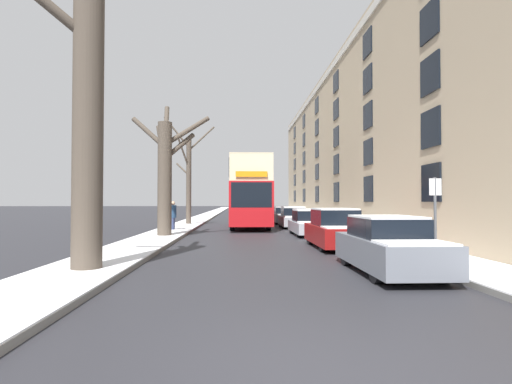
{
  "coord_description": "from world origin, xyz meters",
  "views": [
    {
      "loc": [
        -1.04,
        -4.18,
        1.79
      ],
      "look_at": [
        -0.03,
        18.57,
        2.34
      ],
      "focal_mm": 28.0,
      "sensor_mm": 36.0,
      "label": 1
    }
  ],
  "objects_px": {
    "bare_tree_left_1": "(166,171)",
    "parked_car_2": "(309,223)",
    "double_decker_bus": "(249,190)",
    "parked_car_3": "(293,218)",
    "bare_tree_left_2": "(189,176)",
    "parked_car_0": "(388,246)",
    "pedestrian_left_sidewalk": "(173,215)",
    "bare_tree_left_0": "(86,107)",
    "parked_car_1": "(335,230)",
    "parked_car_4": "(284,216)",
    "street_sign_post": "(435,217)"
  },
  "relations": [
    {
      "from": "bare_tree_left_1",
      "to": "parked_car_3",
      "type": "bearing_deg",
      "value": 45.83
    },
    {
      "from": "bare_tree_left_0",
      "to": "parked_car_3",
      "type": "distance_m",
      "value": 19.19
    },
    {
      "from": "double_decker_bus",
      "to": "parked_car_4",
      "type": "height_order",
      "value": "double_decker_bus"
    },
    {
      "from": "parked_car_1",
      "to": "parked_car_3",
      "type": "xyz_separation_m",
      "value": [
        -0.0,
        11.93,
        -0.03
      ]
    },
    {
      "from": "bare_tree_left_1",
      "to": "parked_car_1",
      "type": "distance_m",
      "value": 8.94
    },
    {
      "from": "parked_car_2",
      "to": "parked_car_4",
      "type": "xyz_separation_m",
      "value": [
        0.0,
        11.39,
        -0.01
      ]
    },
    {
      "from": "bare_tree_left_2",
      "to": "parked_car_0",
      "type": "relative_size",
      "value": 1.98
    },
    {
      "from": "street_sign_post",
      "to": "double_decker_bus",
      "type": "bearing_deg",
      "value": 103.69
    },
    {
      "from": "parked_car_4",
      "to": "parked_car_3",
      "type": "bearing_deg",
      "value": -90.0
    },
    {
      "from": "street_sign_post",
      "to": "parked_car_3",
      "type": "bearing_deg",
      "value": 94.48
    },
    {
      "from": "bare_tree_left_0",
      "to": "pedestrian_left_sidewalk",
      "type": "distance_m",
      "value": 14.03
    },
    {
      "from": "parked_car_0",
      "to": "parked_car_1",
      "type": "bearing_deg",
      "value": 90.0
    },
    {
      "from": "parked_car_1",
      "to": "pedestrian_left_sidewalk",
      "type": "relative_size",
      "value": 2.29
    },
    {
      "from": "parked_car_1",
      "to": "bare_tree_left_1",
      "type": "bearing_deg",
      "value": 149.18
    },
    {
      "from": "double_decker_bus",
      "to": "street_sign_post",
      "type": "bearing_deg",
      "value": -76.31
    },
    {
      "from": "double_decker_bus",
      "to": "parked_car_1",
      "type": "relative_size",
      "value": 2.56
    },
    {
      "from": "bare_tree_left_0",
      "to": "parked_car_2",
      "type": "xyz_separation_m",
      "value": [
        7.53,
        11.2,
        -3.48
      ]
    },
    {
      "from": "parked_car_3",
      "to": "bare_tree_left_1",
      "type": "bearing_deg",
      "value": -134.17
    },
    {
      "from": "bare_tree_left_2",
      "to": "parked_car_3",
      "type": "xyz_separation_m",
      "value": [
        7.48,
        -2.59,
        -3.06
      ]
    },
    {
      "from": "parked_car_1",
      "to": "parked_car_4",
      "type": "distance_m",
      "value": 17.21
    },
    {
      "from": "parked_car_1",
      "to": "parked_car_4",
      "type": "xyz_separation_m",
      "value": [
        -0.0,
        17.21,
        -0.06
      ]
    },
    {
      "from": "bare_tree_left_2",
      "to": "double_decker_bus",
      "type": "relative_size",
      "value": 0.76
    },
    {
      "from": "bare_tree_left_2",
      "to": "double_decker_bus",
      "type": "xyz_separation_m",
      "value": [
        4.46,
        -1.83,
        -1.11
      ]
    },
    {
      "from": "parked_car_1",
      "to": "pedestrian_left_sidewalk",
      "type": "height_order",
      "value": "pedestrian_left_sidewalk"
    },
    {
      "from": "double_decker_bus",
      "to": "parked_car_3",
      "type": "distance_m",
      "value": 3.67
    },
    {
      "from": "pedestrian_left_sidewalk",
      "to": "street_sign_post",
      "type": "xyz_separation_m",
      "value": [
        8.95,
        -13.51,
        0.4
      ]
    },
    {
      "from": "double_decker_bus",
      "to": "parked_car_0",
      "type": "height_order",
      "value": "double_decker_bus"
    },
    {
      "from": "bare_tree_left_0",
      "to": "parked_car_2",
      "type": "bearing_deg",
      "value": 56.07
    },
    {
      "from": "parked_car_1",
      "to": "parked_car_3",
      "type": "distance_m",
      "value": 11.93
    },
    {
      "from": "bare_tree_left_2",
      "to": "parked_car_1",
      "type": "xyz_separation_m",
      "value": [
        7.48,
        -14.52,
        -3.02
      ]
    },
    {
      "from": "parked_car_0",
      "to": "pedestrian_left_sidewalk",
      "type": "xyz_separation_m",
      "value": [
        -7.61,
        13.78,
        0.33
      ]
    },
    {
      "from": "double_decker_bus",
      "to": "parked_car_3",
      "type": "height_order",
      "value": "double_decker_bus"
    },
    {
      "from": "parked_car_3",
      "to": "street_sign_post",
      "type": "height_order",
      "value": "street_sign_post"
    },
    {
      "from": "bare_tree_left_0",
      "to": "parked_car_3",
      "type": "relative_size",
      "value": 2.17
    },
    {
      "from": "double_decker_bus",
      "to": "pedestrian_left_sidewalk",
      "type": "bearing_deg",
      "value": -136.23
    },
    {
      "from": "parked_car_3",
      "to": "bare_tree_left_2",
      "type": "bearing_deg",
      "value": 160.91
    },
    {
      "from": "parked_car_0",
      "to": "pedestrian_left_sidewalk",
      "type": "bearing_deg",
      "value": 118.91
    },
    {
      "from": "double_decker_bus",
      "to": "parked_car_1",
      "type": "distance_m",
      "value": 13.19
    },
    {
      "from": "bare_tree_left_1",
      "to": "double_decker_bus",
      "type": "relative_size",
      "value": 0.64
    },
    {
      "from": "bare_tree_left_1",
      "to": "street_sign_post",
      "type": "xyz_separation_m",
      "value": [
        8.68,
        -9.59,
        -1.92
      ]
    },
    {
      "from": "double_decker_bus",
      "to": "street_sign_post",
      "type": "distance_m",
      "value": 18.47
    },
    {
      "from": "parked_car_4",
      "to": "double_decker_bus",
      "type": "bearing_deg",
      "value": -123.75
    },
    {
      "from": "parked_car_3",
      "to": "pedestrian_left_sidewalk",
      "type": "distance_m",
      "value": 8.44
    },
    {
      "from": "bare_tree_left_1",
      "to": "parked_car_2",
      "type": "xyz_separation_m",
      "value": [
        7.34,
        1.45,
        -2.68
      ]
    },
    {
      "from": "double_decker_bus",
      "to": "parked_car_4",
      "type": "relative_size",
      "value": 2.35
    },
    {
      "from": "parked_car_3",
      "to": "parked_car_4",
      "type": "relative_size",
      "value": 0.87
    },
    {
      "from": "parked_car_4",
      "to": "pedestrian_left_sidewalk",
      "type": "height_order",
      "value": "pedestrian_left_sidewalk"
    },
    {
      "from": "bare_tree_left_1",
      "to": "pedestrian_left_sidewalk",
      "type": "distance_m",
      "value": 4.56
    },
    {
      "from": "parked_car_3",
      "to": "street_sign_post",
      "type": "relative_size",
      "value": 1.62
    },
    {
      "from": "parked_car_3",
      "to": "bare_tree_left_0",
      "type": "bearing_deg",
      "value": -113.53
    }
  ]
}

